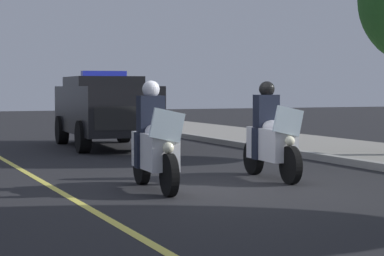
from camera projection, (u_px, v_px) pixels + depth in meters
ground_plane at (221, 188)px, 11.87m from camera, size 80.00×80.00×0.00m
lane_stripe_center at (68, 196)px, 10.89m from camera, size 48.00×0.12×0.01m
police_motorcycle_lead_left at (154, 146)px, 11.58m from camera, size 2.14×0.61×1.72m
police_motorcycle_lead_right at (271, 139)px, 12.97m from camera, size 2.14×0.61×1.72m
police_suv at (105, 108)px, 19.83m from camera, size 5.01×2.32×2.05m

